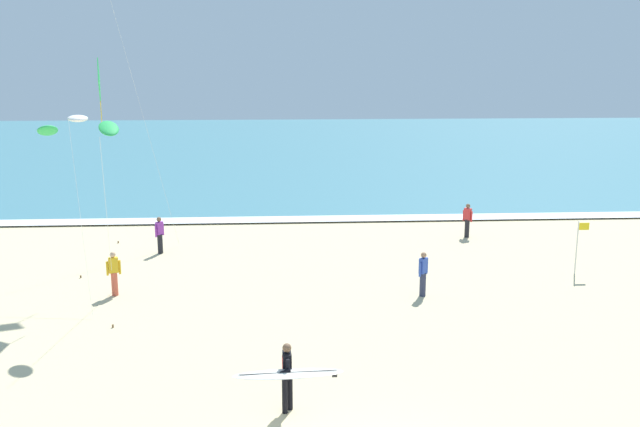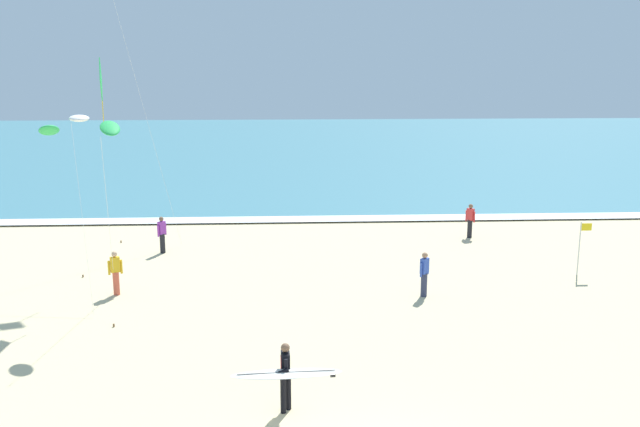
% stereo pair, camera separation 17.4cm
% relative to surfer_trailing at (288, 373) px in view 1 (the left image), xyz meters
% --- Properties ---
extents(ocean_water, '(160.00, 60.00, 0.08)m').
position_rel_surfer_trailing_xyz_m(ocean_water, '(1.66, 49.56, -1.01)').
color(ocean_water, teal).
rests_on(ocean_water, ground).
extents(shoreline_foam, '(160.00, 1.38, 0.01)m').
position_rel_surfer_trailing_xyz_m(shoreline_foam, '(1.66, 19.86, -0.97)').
color(shoreline_foam, white).
rests_on(shoreline_foam, ocean_water).
extents(surfer_trailing, '(2.57, 0.97, 1.71)m').
position_rel_surfer_trailing_xyz_m(surfer_trailing, '(0.00, 0.00, 0.00)').
color(surfer_trailing, black).
rests_on(surfer_trailing, ground).
extents(kite_arc_ivory_near, '(2.88, 5.27, 6.48)m').
position_rel_surfer_trailing_xyz_m(kite_arc_ivory_near, '(-6.16, 6.50, 5.10)').
color(kite_arc_ivory_near, green).
rests_on(kite_arc_ivory_near, ground).
extents(kite_diamond_emerald_mid, '(0.97, 4.15, 8.17)m').
position_rel_surfer_trailing_xyz_m(kite_diamond_emerald_mid, '(-6.09, 9.05, 6.21)').
color(kite_diamond_emerald_mid, green).
rests_on(kite_diamond_emerald_mid, ground).
extents(bystander_purple_top, '(0.33, 0.42, 1.59)m').
position_rel_surfer_trailing_xyz_m(bystander_purple_top, '(-5.26, 14.10, -0.24)').
color(bystander_purple_top, black).
rests_on(bystander_purple_top, ground).
extents(bystander_yellow_top, '(0.47, 0.28, 1.59)m').
position_rel_surfer_trailing_xyz_m(bystander_yellow_top, '(-5.96, 8.74, -0.24)').
color(bystander_yellow_top, '#D8593F').
rests_on(bystander_yellow_top, ground).
extents(bystander_red_top, '(0.37, 0.38, 1.59)m').
position_rel_surfer_trailing_xyz_m(bystander_red_top, '(8.54, 16.03, -0.24)').
color(bystander_red_top, black).
rests_on(bystander_red_top, ground).
extents(bystander_blue_top, '(0.37, 0.38, 1.59)m').
position_rel_surfer_trailing_xyz_m(bystander_blue_top, '(4.82, 8.05, -0.24)').
color(bystander_blue_top, '#2D334C').
rests_on(bystander_blue_top, ground).
extents(lifeguard_flag, '(0.45, 0.05, 2.10)m').
position_rel_surfer_trailing_xyz_m(lifeguard_flag, '(11.25, 10.18, 0.21)').
color(lifeguard_flag, silver).
rests_on(lifeguard_flag, ground).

